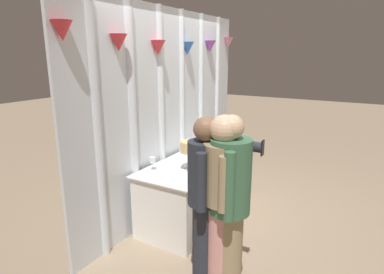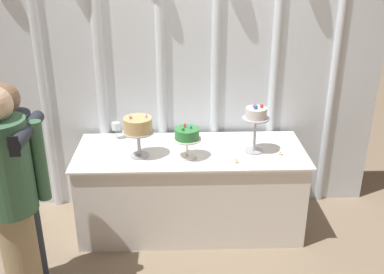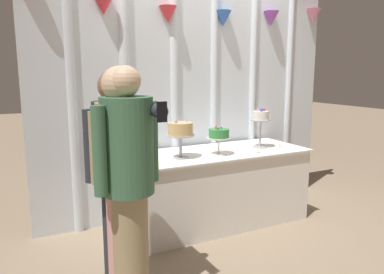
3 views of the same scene
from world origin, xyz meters
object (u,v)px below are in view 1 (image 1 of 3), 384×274
Objects in this scene: tealight_far_left at (230,153)px; tealight_near_left at (233,145)px; guest_girl_blue_dress at (206,197)px; wine_glass at (153,160)px; guest_man_dark_suit at (223,200)px; cake_display_rightmost at (222,127)px; cake_table at (201,186)px; guest_man_pink_jacket at (230,202)px; cake_display_leftmost at (191,148)px; cake_display_center at (209,146)px.

tealight_near_left is at bearing 18.34° from tealight_far_left.
guest_girl_blue_dress reaches higher than tealight_near_left.
wine_glass is 0.10× the size of guest_man_dark_suit.
guest_man_dark_suit reaches higher than tealight_near_left.
wine_glass is 1.44m from tealight_near_left.
guest_girl_blue_dress is (-1.73, -0.67, -0.18)m from cake_display_rightmost.
cake_table is 0.84m from tealight_near_left.
guest_man_pink_jacket is (0.02, -0.21, -0.01)m from guest_girl_blue_dress.
cake_display_rightmost reaches higher than tealight_far_left.
guest_man_pink_jacket is (-0.76, -0.81, -0.15)m from cake_display_leftmost.
tealight_near_left is at bearing 21.11° from guest_man_dark_suit.
wine_glass is 1.26m from guest_man_dark_suit.
guest_girl_blue_dress is (-1.17, -0.57, -0.07)m from cake_display_center.
tealight_far_left is 1.16× the size of tealight_near_left.
tealight_far_left is at bearing -161.66° from tealight_near_left.
cake_display_center is at bearing -33.06° from wine_glass.
guest_man_dark_suit is (-1.94, -0.75, 0.11)m from tealight_near_left.
guest_man_dark_suit is at bearing -115.96° from wine_glass.
cake_display_center is 0.44m from tealight_far_left.
cake_display_rightmost is (0.56, 0.09, 0.11)m from cake_display_center.
guest_man_dark_suit reaches higher than guest_girl_blue_dress.
wine_glass is 0.10× the size of guest_girl_blue_dress.
tealight_far_left is at bearing -15.32° from cake_display_center.
guest_man_dark_suit reaches higher than wine_glass.
cake_table is at bearing 35.79° from guest_man_dark_suit.
tealight_far_left is 0.03× the size of guest_man_pink_jacket.
cake_display_leftmost is 0.23× the size of guest_man_pink_jacket.
cake_display_center reaches higher than wine_glass.
guest_man_dark_suit is at bearing -135.64° from cake_display_leftmost.
wine_glass is at bearing 164.59° from tealight_near_left.
cake_display_leftmost is 0.83m from tealight_far_left.
guest_man_pink_jacket is (-1.71, -0.87, -0.19)m from cake_display_rightmost.
cake_display_leftmost is 1.18m from tealight_near_left.
tealight_far_left is at bearing 23.75° from guest_man_pink_jacket.
guest_man_dark_suit reaches higher than tealight_far_left.
tealight_near_left reaches higher than tealight_far_left.
tealight_far_left is at bearing -130.87° from cake_display_rightmost.
cake_display_leftmost reaches higher than cake_table.
guest_man_pink_jacket reaches higher than wine_glass.
cake_display_leftmost is 1.12m from guest_man_pink_jacket.
cake_display_center is at bearing 34.31° from guest_man_pink_jacket.
wine_glass is (-0.23, 0.37, -0.14)m from cake_display_leftmost.
tealight_near_left is 2.08m from guest_man_dark_suit.
cake_display_rightmost is at bearing 21.09° from guest_girl_blue_dress.
cake_display_rightmost is at bearing -4.72° from cake_table.
guest_man_dark_suit is at bearing -144.21° from cake_table.
guest_man_pink_jacket is at bearing -156.25° from tealight_far_left.
cake_table is at bearing -22.21° from wine_glass.
cake_display_center is 1.38m from guest_man_dark_suit.
cake_display_center is 0.18× the size of guest_man_dark_suit.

